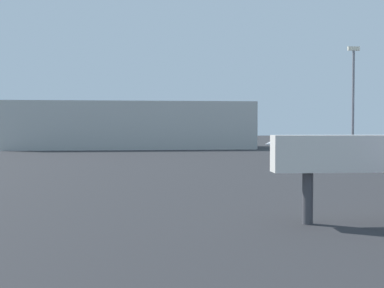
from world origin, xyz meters
TOP-DOWN VIEW (x-y plane):
  - airplane_distant at (33.57, 73.37)m, footprint 27.80×18.25m
  - light_mast_right at (41.21, 88.07)m, footprint 2.40×0.50m
  - terminal_building at (-2.74, 134.50)m, footprint 65.66×24.89m

SIDE VIEW (x-z plane):
  - airplane_distant at x=33.57m, z-range -1.53..7.87m
  - terminal_building at x=-2.74m, z-range 0.00..12.68m
  - light_mast_right at x=41.21m, z-range 1.29..23.45m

